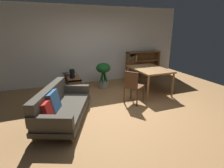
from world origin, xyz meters
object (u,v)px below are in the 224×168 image
at_px(open_laptop, 70,74).
at_px(desk_speaker, 72,74).
at_px(fabric_couch, 60,106).
at_px(dining_chair_near, 133,85).
at_px(media_console, 73,83).
at_px(dining_table, 149,71).
at_px(dining_chair_far, 132,70).
at_px(potted_floor_plant, 103,72).
at_px(bookshelf, 140,65).

height_order(open_laptop, desk_speaker, desk_speaker).
xyz_separation_m(fabric_couch, dining_chair_near, (1.90, 0.23, 0.18)).
distance_m(media_console, desk_speaker, 0.47).
distance_m(open_laptop, dining_chair_near, 2.23).
bearing_deg(desk_speaker, fabric_couch, -108.87).
relative_size(open_laptop, dining_table, 0.32).
xyz_separation_m(fabric_couch, dining_chair_far, (2.73, 1.89, 0.16)).
relative_size(potted_floor_plant, bookshelf, 0.60).
distance_m(potted_floor_plant, dining_chair_near, 1.57).
bearing_deg(fabric_couch, desk_speaker, 71.13).
bearing_deg(media_console, dining_chair_far, 2.92).
bearing_deg(fabric_couch, open_laptop, 75.59).
distance_m(fabric_couch, open_laptop, 2.04).
xyz_separation_m(desk_speaker, potted_floor_plant, (1.07, 0.25, -0.11)).
bearing_deg(dining_table, potted_floor_plant, 142.28).
distance_m(desk_speaker, dining_table, 2.36).
distance_m(fabric_couch, dining_chair_far, 3.33).
xyz_separation_m(potted_floor_plant, dining_table, (1.19, -0.92, 0.16)).
relative_size(open_laptop, potted_floor_plant, 0.51).
relative_size(dining_table, bookshelf, 0.96).
relative_size(open_laptop, desk_speaker, 1.64).
height_order(fabric_couch, dining_table, dining_table).
height_order(desk_speaker, dining_table, desk_speaker).
bearing_deg(dining_chair_near, fabric_couch, -173.05).
height_order(open_laptop, dining_chair_near, dining_chair_near).
relative_size(media_console, open_laptop, 2.59).
xyz_separation_m(fabric_couch, desk_speaker, (0.52, 1.52, 0.31)).
bearing_deg(dining_table, desk_speaker, 163.47).
relative_size(open_laptop, dining_chair_near, 0.48).
xyz_separation_m(dining_table, dining_chair_far, (-0.05, 1.04, -0.20)).
bearing_deg(potted_floor_plant, fabric_couch, -131.91).
relative_size(fabric_couch, dining_chair_far, 2.29).
height_order(desk_speaker, bookshelf, bookshelf).
bearing_deg(dining_chair_near, media_console, 131.17).
height_order(fabric_couch, media_console, fabric_couch).
distance_m(dining_chair_far, bookshelf, 0.88).
height_order(open_laptop, potted_floor_plant, potted_floor_plant).
relative_size(dining_table, dining_chair_far, 1.53).
xyz_separation_m(open_laptop, dining_table, (2.28, -1.12, 0.16)).
bearing_deg(open_laptop, bookshelf, 9.51).
bearing_deg(desk_speaker, open_laptop, 91.56).
height_order(open_laptop, dining_table, dining_table).
relative_size(dining_table, dining_chair_near, 1.51).
height_order(media_console, dining_table, dining_table).
distance_m(media_console, dining_chair_far, 2.20).
bearing_deg(desk_speaker, potted_floor_plant, 13.24).
xyz_separation_m(open_laptop, dining_chair_near, (1.40, -1.74, -0.02)).
bearing_deg(media_console, bookshelf, 13.45).
bearing_deg(bookshelf, dining_chair_near, -123.90).
bearing_deg(dining_chair_far, media_console, -177.08).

